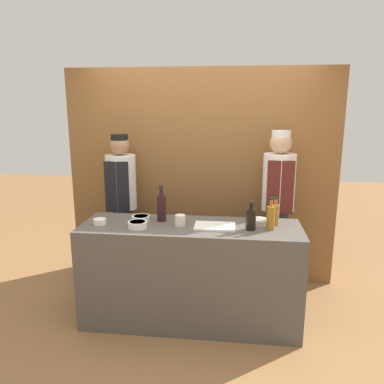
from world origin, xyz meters
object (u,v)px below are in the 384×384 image
at_px(sauce_bowl_purple, 259,222).
at_px(bottle_wine, 161,207).
at_px(bottle_soy, 251,219).
at_px(chef_right, 277,206).
at_px(sauce_bowl_orange, 100,221).
at_px(chef_left, 122,205).
at_px(sauce_bowl_red, 141,218).
at_px(bottle_vinegar, 275,214).
at_px(bottle_amber, 270,217).
at_px(sauce_bowl_white, 138,224).
at_px(cutting_board, 215,226).
at_px(cup_cream, 180,220).

height_order(sauce_bowl_purple, bottle_wine, bottle_wine).
bearing_deg(bottle_soy, chef_right, 67.25).
xyz_separation_m(sauce_bowl_orange, chef_left, (-0.02, 0.73, -0.04)).
xyz_separation_m(sauce_bowl_red, chef_left, (-0.36, 0.58, -0.04)).
relative_size(sauce_bowl_orange, bottle_vinegar, 0.44).
bearing_deg(bottle_amber, sauce_bowl_red, 174.35).
height_order(bottle_soy, bottle_wine, bottle_wine).
relative_size(sauce_bowl_orange, sauce_bowl_red, 0.68).
bearing_deg(sauce_bowl_white, bottle_vinegar, 10.69).
bearing_deg(cutting_board, sauce_bowl_purple, 17.00).
relative_size(sauce_bowl_white, bottle_amber, 0.59).
bearing_deg(bottle_amber, cup_cream, 178.66).
bearing_deg(bottle_amber, sauce_bowl_white, -175.59).
bearing_deg(bottle_vinegar, bottle_soy, -143.85).
height_order(sauce_bowl_purple, chef_left, chef_left).
xyz_separation_m(cutting_board, bottle_soy, (0.31, -0.03, 0.09)).
relative_size(sauce_bowl_orange, cup_cream, 1.15).
height_order(sauce_bowl_purple, cutting_board, sauce_bowl_purple).
bearing_deg(sauce_bowl_white, bottle_wine, 53.34).
xyz_separation_m(sauce_bowl_red, chef_right, (1.31, 0.58, -0.00)).
bearing_deg(bottle_soy, sauce_bowl_purple, 60.47).
bearing_deg(chef_left, sauce_bowl_white, -64.05).
xyz_separation_m(sauce_bowl_white, cup_cream, (0.36, 0.11, 0.02)).
xyz_separation_m(sauce_bowl_purple, bottle_vinegar, (0.14, 0.01, 0.07)).
height_order(sauce_bowl_red, cup_cream, cup_cream).
xyz_separation_m(sauce_bowl_purple, chef_left, (-1.46, 0.57, -0.04)).
height_order(cutting_board, bottle_soy, bottle_soy).
bearing_deg(sauce_bowl_orange, bottle_wine, 17.43).
height_order(cutting_board, bottle_amber, bottle_amber).
relative_size(sauce_bowl_white, cup_cream, 1.70).
bearing_deg(chef_left, cutting_board, -33.30).
xyz_separation_m(sauce_bowl_white, bottle_amber, (1.16, 0.09, 0.08)).
xyz_separation_m(bottle_amber, chef_right, (0.14, 0.70, -0.09)).
height_order(sauce_bowl_purple, bottle_vinegar, bottle_vinegar).
bearing_deg(sauce_bowl_red, cutting_board, -9.17).
relative_size(bottle_wine, cup_cream, 3.42).
bearing_deg(sauce_bowl_purple, sauce_bowl_white, -168.69).
distance_m(bottle_amber, chef_right, 0.72).
bearing_deg(sauce_bowl_red, sauce_bowl_orange, -157.09).
bearing_deg(sauce_bowl_red, sauce_bowl_purple, 0.46).
distance_m(sauce_bowl_orange, bottle_amber, 1.53).
xyz_separation_m(sauce_bowl_white, bottle_wine, (0.17, 0.23, 0.10)).
relative_size(cutting_board, bottle_wine, 1.06).
distance_m(sauce_bowl_orange, bottle_wine, 0.57).
relative_size(sauce_bowl_orange, sauce_bowl_purple, 0.75).
xyz_separation_m(bottle_soy, bottle_amber, (0.17, 0.02, 0.01)).
bearing_deg(bottle_amber, bottle_soy, -172.38).
xyz_separation_m(sauce_bowl_red, bottle_wine, (0.19, 0.02, 0.11)).
bearing_deg(chef_right, cutting_board, -131.52).
height_order(sauce_bowl_orange, bottle_soy, bottle_soy).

